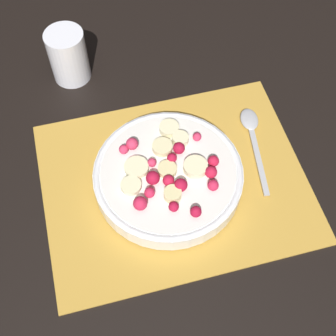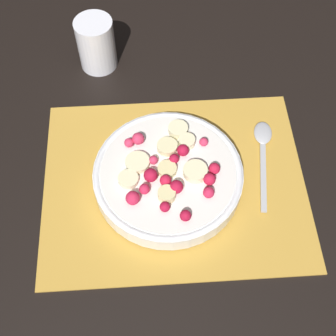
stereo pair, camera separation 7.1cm
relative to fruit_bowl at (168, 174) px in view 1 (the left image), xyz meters
name	(u,v)px [view 1 (the left image)]	position (x,y,z in m)	size (l,w,h in m)	color
ground_plane	(174,182)	(0.01, 0.00, -0.03)	(3.00, 3.00, 0.00)	black
placemat	(174,181)	(0.01, 0.00, -0.02)	(0.42, 0.33, 0.01)	gold
fruit_bowl	(168,174)	(0.00, 0.00, 0.00)	(0.23, 0.23, 0.05)	white
spoon	(252,131)	(0.16, 0.06, -0.02)	(0.05, 0.18, 0.01)	#B2B2B7
drinking_glass	(68,56)	(-0.11, 0.27, 0.02)	(0.07, 0.07, 0.10)	white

